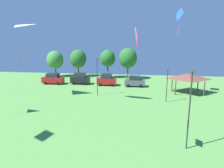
# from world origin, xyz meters

# --- Properties ---
(kite_flying_0) EXTENTS (0.94, 2.20, 4.74)m
(kite_flying_0) POSITION_xyz_m (7.64, 39.24, 13.55)
(kite_flying_0) COLOR blue
(kite_flying_5) EXTENTS (4.07, 3.35, 4.92)m
(kite_flying_5) POSITION_xyz_m (-17.59, 32.06, 10.05)
(kite_flying_5) COLOR white
(kite_flying_7) EXTENTS (0.32, 1.68, 1.67)m
(kite_flying_7) POSITION_xyz_m (1.07, 17.75, 9.46)
(kite_flying_7) COLOR #E54C93
(parked_car_leftmost) EXTENTS (4.71, 2.06, 2.42)m
(parked_car_leftmost) POSITION_xyz_m (-17.76, 44.84, 1.19)
(parked_car_leftmost) COLOR maroon
(parked_car_leftmost) RESTS_ON ground
(parked_car_second_from_left) EXTENTS (4.18, 2.12, 2.50)m
(parked_car_second_from_left) POSITION_xyz_m (-11.69, 45.51, 1.22)
(parked_car_second_from_left) COLOR black
(parked_car_second_from_left) RESTS_ON ground
(parked_car_third_from_left) EXTENTS (4.05, 2.10, 2.50)m
(parked_car_third_from_left) POSITION_xyz_m (-5.63, 44.96, 1.22)
(parked_car_third_from_left) COLOR maroon
(parked_car_third_from_left) RESTS_ON ground
(parked_car_rightmost_in_row) EXTENTS (4.20, 2.10, 2.26)m
(parked_car_rightmost_in_row) POSITION_xyz_m (0.43, 44.67, 1.12)
(parked_car_rightmost_in_row) COLOR #4C5156
(parked_car_rightmost_in_row) RESTS_ON ground
(park_pavilion) EXTENTS (6.27, 5.07, 3.60)m
(park_pavilion) POSITION_xyz_m (10.15, 40.87, 3.08)
(park_pavilion) COLOR brown
(park_pavilion) RESTS_ON ground
(light_post_0) EXTENTS (0.36, 0.20, 7.09)m
(light_post_0) POSITION_xyz_m (5.64, 20.21, 3.95)
(light_post_0) COLOR #2D2D33
(light_post_0) RESTS_ON ground
(light_post_1) EXTENTS (0.36, 0.20, 6.75)m
(light_post_1) POSITION_xyz_m (-5.91, 36.70, 3.78)
(light_post_1) COLOR #2D2D33
(light_post_1) RESTS_ON ground
(light_post_2) EXTENTS (0.36, 0.20, 5.30)m
(light_post_2) POSITION_xyz_m (5.62, 34.40, 3.04)
(light_post_2) COLOR #2D2D33
(light_post_2) RESTS_ON ground
(treeline_tree_0) EXTENTS (4.36, 4.36, 6.94)m
(treeline_tree_0) POSITION_xyz_m (-21.07, 53.99, 4.53)
(treeline_tree_0) COLOR brown
(treeline_tree_0) RESTS_ON ground
(treeline_tree_1) EXTENTS (4.39, 4.39, 7.23)m
(treeline_tree_1) POSITION_xyz_m (-15.02, 54.99, 4.80)
(treeline_tree_1) COLOR brown
(treeline_tree_1) RESTS_ON ground
(treeline_tree_2) EXTENTS (3.92, 3.92, 7.27)m
(treeline_tree_2) POSITION_xyz_m (-6.89, 54.18, 5.09)
(treeline_tree_2) COLOR brown
(treeline_tree_2) RESTS_ON ground
(treeline_tree_3) EXTENTS (4.51, 4.51, 7.78)m
(treeline_tree_3) POSITION_xyz_m (-1.63, 53.16, 5.29)
(treeline_tree_3) COLOR brown
(treeline_tree_3) RESTS_ON ground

